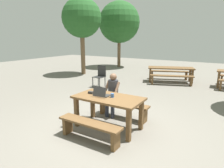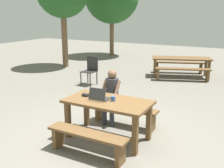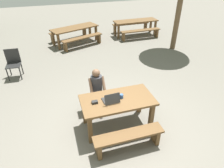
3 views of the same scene
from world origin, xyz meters
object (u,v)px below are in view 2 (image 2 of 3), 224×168
object	(u,v)px
small_pouch	(85,95)
picnic_table_rear	(181,60)
coffee_mug	(113,99)
laptop	(99,97)
person_seated	(111,93)
plastic_chair	(90,70)
picnic_table_front	(108,107)

from	to	relation	value
small_pouch	picnic_table_rear	xyz separation A→B (m)	(0.40, 5.75, -0.18)
small_pouch	coffee_mug	bearing A→B (deg)	1.31
small_pouch	picnic_table_rear	world-z (taller)	small_pouch
laptop	small_pouch	world-z (taller)	laptop
laptop	person_seated	size ratio (longest dim) A/B	0.30
laptop	plastic_chair	world-z (taller)	laptop
picnic_table_front	picnic_table_rear	world-z (taller)	picnic_table_front
person_seated	plastic_chair	world-z (taller)	person_seated
coffee_mug	picnic_table_rear	xyz separation A→B (m)	(-0.21, 5.73, -0.20)
plastic_chair	coffee_mug	bearing A→B (deg)	-47.58
laptop	coffee_mug	distance (m)	0.27
person_seated	plastic_chair	distance (m)	3.35
laptop	coffee_mug	xyz separation A→B (m)	(0.26, 0.06, -0.01)
picnic_table_front	coffee_mug	size ratio (longest dim) A/B	17.83
laptop	picnic_table_rear	distance (m)	5.80
picnic_table_front	picnic_table_rear	bearing A→B (deg)	91.06
laptop	picnic_table_rear	bearing A→B (deg)	-93.34
coffee_mug	person_seated	bearing A→B (deg)	121.28
person_seated	picnic_table_rear	world-z (taller)	person_seated
picnic_table_front	coffee_mug	distance (m)	0.20
picnic_table_front	plastic_chair	world-z (taller)	plastic_chair
person_seated	plastic_chair	bearing A→B (deg)	130.69
coffee_mug	person_seated	size ratio (longest dim) A/B	0.08
coffee_mug	person_seated	distance (m)	0.78
picnic_table_front	laptop	distance (m)	0.25
laptop	person_seated	bearing A→B (deg)	-81.91
picnic_table_front	small_pouch	bearing A→B (deg)	179.05
picnic_table_front	laptop	size ratio (longest dim) A/B	4.58
picnic_table_front	laptop	world-z (taller)	laptop
picnic_table_rear	plastic_chair	bearing A→B (deg)	-153.76
coffee_mug	plastic_chair	bearing A→B (deg)	128.94
plastic_chair	picnic_table_rear	xyz separation A→B (m)	(2.37, 2.54, 0.12)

